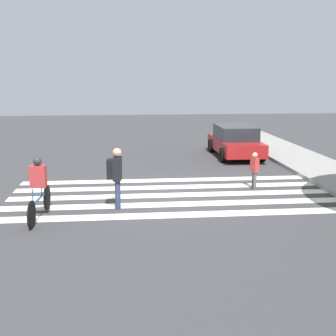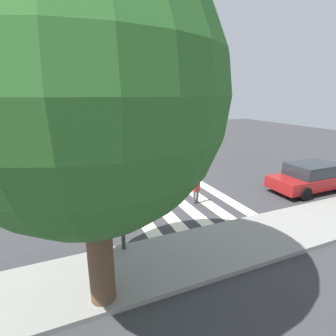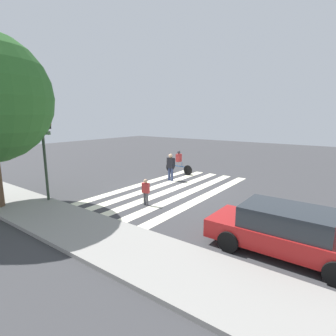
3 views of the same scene
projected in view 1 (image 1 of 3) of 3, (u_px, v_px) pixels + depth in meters
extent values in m
plane|color=#38383A|center=(171.00, 195.00, 14.59)|extent=(60.00, 60.00, 0.00)
cube|color=#F2EDCC|center=(165.00, 180.00, 16.65)|extent=(0.54, 10.00, 0.01)
cube|color=#F2EDCC|center=(168.00, 187.00, 15.62)|extent=(0.54, 10.00, 0.01)
cube|color=#F2EDCC|center=(171.00, 195.00, 14.59)|extent=(0.54, 10.00, 0.01)
cube|color=#F2EDCC|center=(175.00, 204.00, 13.56)|extent=(0.54, 10.00, 0.01)
cube|color=#F2EDCC|center=(180.00, 215.00, 12.54)|extent=(0.54, 10.00, 0.01)
cylinder|color=navy|center=(118.00, 193.00, 13.21)|extent=(0.15, 0.15, 0.81)
cylinder|color=navy|center=(118.00, 195.00, 13.00)|extent=(0.15, 0.15, 0.81)
cube|color=black|center=(117.00, 169.00, 12.96)|extent=(0.50, 0.27, 0.64)
sphere|color=tan|center=(117.00, 153.00, 12.88)|extent=(0.25, 0.25, 0.25)
cube|color=black|center=(110.00, 169.00, 12.92)|extent=(0.37, 0.21, 0.54)
cylinder|color=#4C4C51|center=(253.00, 180.00, 15.43)|extent=(0.11, 0.11, 0.58)
cylinder|color=#4C4C51|center=(255.00, 181.00, 15.29)|extent=(0.11, 0.11, 0.58)
cube|color=#B73333|center=(255.00, 165.00, 15.26)|extent=(0.36, 0.23, 0.46)
sphere|color=tan|center=(255.00, 155.00, 15.20)|extent=(0.18, 0.18, 0.18)
cylinder|color=black|center=(31.00, 215.00, 11.38)|extent=(0.69, 0.10, 0.69)
cylinder|color=black|center=(47.00, 197.00, 12.97)|extent=(0.69, 0.10, 0.69)
cube|color=#1E4C8C|center=(39.00, 198.00, 12.14)|extent=(1.38, 0.15, 0.04)
cylinder|color=#1E4C8C|center=(42.00, 190.00, 12.39)|extent=(0.03, 0.03, 0.32)
cylinder|color=#1E4C8C|center=(33.00, 197.00, 11.50)|extent=(0.03, 0.03, 0.40)
cube|color=#B73333|center=(38.00, 176.00, 12.02)|extent=(0.27, 0.42, 0.55)
sphere|color=#333338|center=(37.00, 161.00, 11.94)|extent=(0.22, 0.22, 0.22)
cube|color=maroon|center=(235.00, 145.00, 21.37)|extent=(4.42, 1.78, 0.56)
cube|color=#23282D|center=(236.00, 132.00, 21.26)|extent=(2.43, 1.63, 0.60)
cylinder|color=black|center=(262.00, 154.00, 20.16)|extent=(0.64, 0.20, 0.64)
cylinder|color=black|center=(223.00, 155.00, 20.00)|extent=(0.64, 0.20, 0.64)
cylinder|color=black|center=(246.00, 145.00, 22.83)|extent=(0.64, 0.20, 0.64)
cylinder|color=black|center=(211.00, 146.00, 22.67)|extent=(0.64, 0.20, 0.64)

